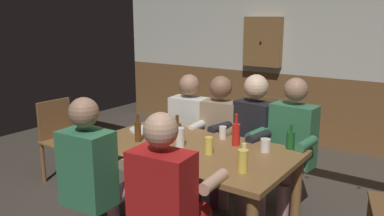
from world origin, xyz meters
TOP-DOWN VIEW (x-y plane):
  - back_wall_upper at (0.00, 2.94)m, footprint 6.44×0.12m
  - back_wall_wainscot at (0.00, 2.94)m, footprint 6.44×0.12m
  - dining_table at (0.00, 0.07)m, footprint 1.67×0.96m
  - person_0 at (-0.56, 0.77)m, footprint 0.56×0.57m
  - person_1 at (-0.18, 0.78)m, footprint 0.53×0.54m
  - person_2 at (0.18, 0.78)m, footprint 0.55×0.55m
  - person_3 at (0.56, 0.78)m, footprint 0.55×0.54m
  - person_4 at (-0.34, -0.64)m, footprint 0.52×0.55m
  - person_5 at (0.33, -0.63)m, footprint 0.55×0.55m
  - chair_empty_near_left at (-0.00, 1.52)m, footprint 0.44×0.44m
  - chair_empty_far_end at (-1.76, 0.14)m, footprint 0.46×0.46m
  - table_candle at (0.42, 0.18)m, footprint 0.04×0.04m
  - plate_0 at (-0.65, 0.22)m, footprint 0.24×0.24m
  - bottle_0 at (-0.20, 0.16)m, footprint 0.07×0.07m
  - bottle_1 at (0.68, 0.49)m, footprint 0.07×0.07m
  - bottle_2 at (-0.45, -0.06)m, footprint 0.05×0.05m
  - bottle_3 at (0.28, 0.32)m, footprint 0.06×0.06m
  - pint_glass_0 at (-0.08, 0.03)m, footprint 0.08×0.08m
  - pint_glass_1 at (0.59, -0.15)m, footprint 0.07×0.07m
  - pint_glass_2 at (0.54, 0.32)m, footprint 0.08×0.08m
  - pint_glass_3 at (0.21, 0.02)m, footprint 0.06×0.06m
  - pint_glass_4 at (0.10, 0.42)m, footprint 0.07×0.07m
  - wall_dart_cabinet at (-0.67, 2.81)m, footprint 0.56×0.15m

SIDE VIEW (x-z plane):
  - chair_empty_near_left at x=0.00m, z-range 0.04..0.92m
  - chair_empty_far_end at x=-1.76m, z-range 0.04..0.92m
  - back_wall_wainscot at x=0.00m, z-range 0.00..0.97m
  - dining_table at x=0.00m, z-range 0.27..1.00m
  - person_0 at x=-0.56m, z-range 0.06..1.25m
  - person_1 at x=-0.18m, z-range 0.07..1.27m
  - person_5 at x=0.33m, z-range 0.06..1.29m
  - person_4 at x=-0.34m, z-range 0.06..1.30m
  - person_3 at x=0.56m, z-range 0.06..1.31m
  - person_2 at x=0.18m, z-range 0.07..1.32m
  - plate_0 at x=-0.65m, z-range 0.73..0.75m
  - table_candle at x=0.42m, z-range 0.73..0.81m
  - pint_glass_2 at x=0.54m, z-range 0.73..0.84m
  - pint_glass_4 at x=0.10m, z-range 0.73..0.84m
  - pint_glass_3 at x=0.21m, z-range 0.73..0.87m
  - bottle_1 at x=0.68m, z-range 0.71..0.91m
  - pint_glass_0 at x=-0.08m, z-range 0.73..0.89m
  - pint_glass_1 at x=0.59m, z-range 0.73..0.89m
  - bottle_0 at x=-0.20m, z-range 0.70..0.93m
  - bottle_2 at x=-0.45m, z-range 0.71..0.95m
  - bottle_3 at x=0.28m, z-range 0.70..0.97m
  - wall_dart_cabinet at x=-0.67m, z-range 1.06..1.76m
  - back_wall_upper at x=0.00m, z-range 0.97..2.41m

